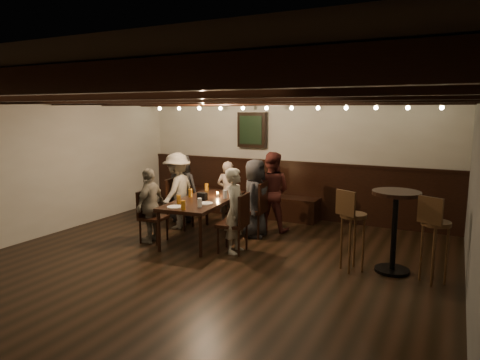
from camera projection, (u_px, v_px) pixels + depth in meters
The scene contains 27 objects.
room at pixel (249, 171), 7.67m from camera, with size 7.00×7.00×7.00m.
dining_table at pixel (204, 203), 7.14m from camera, with size 1.00×1.89×0.68m.
chair_left_near at pixel (179, 213), 7.86m from camera, with size 0.46×0.46×0.91m.
chair_left_far at pixel (153, 226), 7.04m from camera, with size 0.43×0.43×0.85m.
chair_right_near at pixel (253, 220), 7.35m from camera, with size 0.48×0.48×0.95m.
chair_right_far at pixel (234, 234), 6.52m from camera, with size 0.46×0.46×0.91m.
person_bench_left at pixel (182, 188), 8.28m from camera, with size 0.65×0.42×1.32m, color #242326.
person_bench_centre at pixel (228, 193), 8.11m from camera, with size 0.44×0.29×1.21m, color gray.
person_bench_right at pixel (271, 192), 7.63m from camera, with size 0.69×0.54×1.43m, color #58231E.
person_left_near at pixel (177, 191), 7.81m from camera, with size 0.90×0.52×1.39m, color gray.
person_left_far at pixel (150, 205), 6.99m from camera, with size 0.72×0.30×1.22m, color gray.
person_right_near at pixel (255, 198), 7.28m from camera, with size 0.65×0.42×1.34m, color #272629.
person_right_far at pixel (235, 211), 6.45m from camera, with size 0.47×0.31×1.30m, color #ADA692.
pint_a at pixel (207, 187), 7.86m from camera, with size 0.07×0.07×0.14m, color #BF7219.
pint_b at pixel (232, 190), 7.63m from camera, with size 0.07×0.07×0.14m, color #BF7219.
pint_c at pixel (190, 193), 7.32m from camera, with size 0.07×0.07×0.14m, color #BF7219.
pint_d at pixel (225, 194), 7.20m from camera, with size 0.07×0.07×0.14m, color silver.
pint_e at pixel (179, 199), 6.78m from camera, with size 0.07×0.07×0.14m, color #BF7219.
pint_f at pixel (200, 203), 6.54m from camera, with size 0.07×0.07×0.14m, color silver.
pint_g at pixel (183, 205), 6.36m from camera, with size 0.07×0.07×0.14m, color #BF7219.
plate_near at pixel (175, 207), 6.54m from camera, with size 0.24×0.24×0.01m, color white.
plate_far at pixel (206, 203), 6.79m from camera, with size 0.24×0.24×0.01m, color white.
condiment_caddy at pixel (202, 196), 7.07m from camera, with size 0.15×0.10×0.12m, color black.
candle at pixel (218, 195), 7.36m from camera, with size 0.05×0.05×0.05m, color beige.
high_top_table at pixel (395, 219), 5.64m from camera, with size 0.62×0.62×1.10m.
bar_stool_left at pixel (352, 241), 5.73m from camera, with size 0.40×0.41×1.12m.
bar_stool_right at pixel (434, 251), 5.33m from camera, with size 0.39×0.41×1.12m.
Camera 1 is at (3.02, -4.62, 2.14)m, focal length 32.00 mm.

